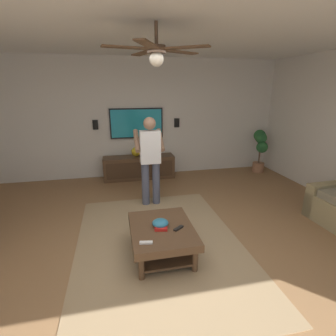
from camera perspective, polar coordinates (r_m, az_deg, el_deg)
The scene contains 17 objects.
ground_plane at distance 3.60m, azimuth -0.32°, elevation -18.09°, with size 8.48×8.48×0.00m, color olive.
wall_back_tv at distance 6.29m, azimuth -6.76°, elevation 11.01°, with size 0.10×7.27×2.82m, color silver.
ceiling_slab at distance 3.04m, azimuth -0.43°, elevation 32.18°, with size 6.79×7.27×0.10m, color white.
area_rug at distance 3.70m, azimuth -1.97°, elevation -16.93°, with size 3.17×2.28×0.01m, color #9E8460.
coffee_table at distance 3.38m, azimuth -1.39°, elevation -14.75°, with size 1.00×0.80×0.40m.
media_console at distance 6.18m, azimuth -6.58°, elevation 0.17°, with size 0.45×1.70×0.55m.
tv at distance 6.20m, azimuth -7.14°, elevation 10.03°, with size 0.05×1.27×0.71m.
person_standing at distance 4.57m, azimuth -4.08°, elevation 2.63°, with size 0.53×0.53×1.64m.
potted_plant_tall at distance 6.91m, azimuth 20.19°, elevation 4.62°, with size 0.48×0.33×1.11m.
bowl at distance 3.32m, azimuth -1.76°, elevation -12.36°, with size 0.21×0.21×0.09m, color teal.
remote_white at distance 3.02m, azimuth -5.00°, elevation -16.50°, with size 0.15×0.04×0.02m, color white.
remote_black at distance 3.28m, azimuth 2.40°, elevation -13.47°, with size 0.15×0.04×0.02m, color black.
book at distance 3.31m, azimuth -1.60°, elevation -12.98°, with size 0.22×0.16×0.04m, color red.
vase_round at distance 6.13m, azimuth -7.28°, elevation 3.71°, with size 0.22×0.22×0.22m, color gold.
wall_speaker_left at distance 6.38m, azimuth 2.00°, elevation 10.21°, with size 0.06×0.12×0.22m, color black.
wall_speaker_right at distance 6.20m, azimuth -16.14°, elevation 9.42°, with size 0.06×0.12×0.22m, color black.
ceiling_fan at distance 3.07m, azimuth -2.61°, elevation 24.85°, with size 1.16×1.16×0.46m.
Camera 1 is at (-2.87, 0.60, 2.09)m, focal length 26.86 mm.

